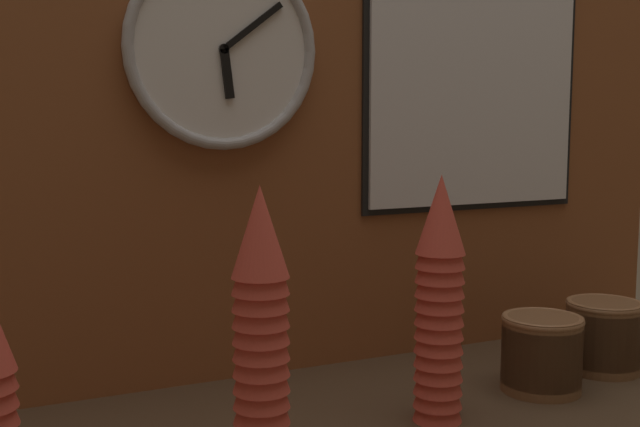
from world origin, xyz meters
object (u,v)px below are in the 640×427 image
Objects in this scene: cup_stack_center_left at (261,330)px; wall_clock at (222,49)px; cup_stack_center_right at (439,300)px; menu_board at (475,53)px; bowl_stack_far_right at (603,334)px; bowl_stack_right at (542,352)px.

cup_stack_center_left is 52.27cm from wall_clock.
menu_board is (27.82, 31.00, 39.33)cm from cup_stack_center_right.
menu_board is at bearing 118.38° from bowl_stack_far_right.
bowl_stack_right is at bearing 9.35° from cup_stack_center_right.
wall_clock reaches higher than cup_stack_center_right.
cup_stack_center_left and cup_stack_center_right have the same top height.
cup_stack_center_left is 72.94cm from bowl_stack_far_right.
menu_board reaches higher than cup_stack_center_left.
cup_stack_center_right is 42.93cm from bowl_stack_far_right.
bowl_stack_right is at bearing 9.21° from cup_stack_center_left.
wall_clock is at bearing 150.59° from bowl_stack_right.
menu_board is at bearing 0.99° from wall_clock.
bowl_stack_right is 0.41× the size of wall_clock.
bowl_stack_right is (53.50, 8.68, -12.12)cm from cup_stack_center_left.
wall_clock is (-64.02, 22.57, 50.35)cm from bowl_stack_far_right.
menu_board reaches higher than bowl_stack_right.
cup_stack_center_right is 54.06cm from wall_clock.
bowl_stack_right is (-17.35, -3.74, 0.00)cm from bowl_stack_far_right.
menu_board is at bearing 80.23° from bowl_stack_right.
cup_stack_center_right reaches higher than bowl_stack_right.
bowl_stack_right is at bearing -167.84° from bowl_stack_far_right.
cup_stack_center_right is (30.36, 4.87, 0.00)cm from cup_stack_center_left.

